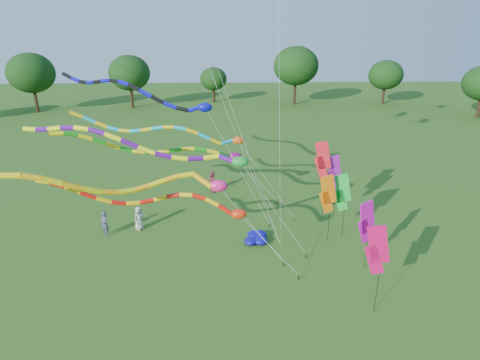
{
  "coord_description": "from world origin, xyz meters",
  "views": [
    {
      "loc": [
        -0.67,
        -16.77,
        12.48
      ],
      "look_at": [
        0.05,
        3.17,
        4.8
      ],
      "focal_mm": 30.0,
      "sensor_mm": 36.0,
      "label": 1
    }
  ],
  "objects_px": {
    "blue_nylon_heap": "(254,236)",
    "person_a": "(139,218)",
    "person_b": "(105,224)",
    "person_c": "(213,181)",
    "tube_kite_orange": "(139,184)",
    "tube_kite_red": "(167,202)"
  },
  "relations": [
    {
      "from": "person_a",
      "to": "tube_kite_red",
      "type": "bearing_deg",
      "value": -114.42
    },
    {
      "from": "person_c",
      "to": "tube_kite_orange",
      "type": "bearing_deg",
      "value": 149.8
    },
    {
      "from": "blue_nylon_heap",
      "to": "person_b",
      "type": "xyz_separation_m",
      "value": [
        -9.39,
        0.84,
        0.61
      ]
    },
    {
      "from": "tube_kite_red",
      "to": "tube_kite_orange",
      "type": "relative_size",
      "value": 0.96
    },
    {
      "from": "person_a",
      "to": "person_c",
      "type": "distance_m",
      "value": 7.83
    },
    {
      "from": "blue_nylon_heap",
      "to": "person_a",
      "type": "xyz_separation_m",
      "value": [
        -7.41,
        1.64,
        0.57
      ]
    },
    {
      "from": "person_c",
      "to": "blue_nylon_heap",
      "type": "bearing_deg",
      "value": -178.76
    },
    {
      "from": "tube_kite_red",
      "to": "blue_nylon_heap",
      "type": "xyz_separation_m",
      "value": [
        4.63,
        3.83,
        -4.13
      ]
    },
    {
      "from": "person_a",
      "to": "blue_nylon_heap",
      "type": "bearing_deg",
      "value": -63.78
    },
    {
      "from": "tube_kite_orange",
      "to": "blue_nylon_heap",
      "type": "bearing_deg",
      "value": 25.98
    },
    {
      "from": "person_a",
      "to": "person_c",
      "type": "height_order",
      "value": "person_c"
    },
    {
      "from": "person_c",
      "to": "person_b",
      "type": "bearing_deg",
      "value": 119.07
    },
    {
      "from": "person_b",
      "to": "person_a",
      "type": "bearing_deg",
      "value": 64.32
    },
    {
      "from": "blue_nylon_heap",
      "to": "tube_kite_red",
      "type": "bearing_deg",
      "value": -140.41
    },
    {
      "from": "blue_nylon_heap",
      "to": "person_a",
      "type": "relative_size",
      "value": 0.97
    },
    {
      "from": "tube_kite_red",
      "to": "person_c",
      "type": "xyz_separation_m",
      "value": [
        1.86,
        11.78,
        -3.51
      ]
    },
    {
      "from": "blue_nylon_heap",
      "to": "person_b",
      "type": "height_order",
      "value": "person_b"
    },
    {
      "from": "tube_kite_red",
      "to": "blue_nylon_heap",
      "type": "relative_size",
      "value": 8.09
    },
    {
      "from": "tube_kite_orange",
      "to": "person_b",
      "type": "bearing_deg",
      "value": 105.51
    },
    {
      "from": "blue_nylon_heap",
      "to": "person_b",
      "type": "relative_size",
      "value": 0.92
    },
    {
      "from": "person_a",
      "to": "person_b",
      "type": "relative_size",
      "value": 0.95
    },
    {
      "from": "person_b",
      "to": "tube_kite_orange",
      "type": "bearing_deg",
      "value": -15.51
    }
  ]
}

